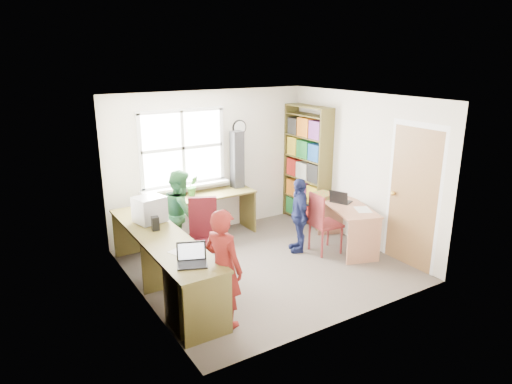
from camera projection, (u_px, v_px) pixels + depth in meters
room at (262, 183)px, 6.38m from camera, size 3.64×3.44×2.44m
l_desk at (189, 265)px, 5.62m from camera, size 2.38×2.95×0.75m
right_desk at (348, 218)px, 7.11m from camera, size 0.91×1.32×0.70m
bookshelf at (307, 168)px, 8.15m from camera, size 0.30×1.02×2.10m
swivel_chair at (204, 242)px, 6.30m from camera, size 0.66×0.66×1.07m
wooden_chair at (322, 221)px, 6.93m from camera, size 0.45×0.45×0.95m
crt_monitor at (150, 209)px, 6.16m from camera, size 0.43×0.41×0.36m
laptop_left at (192, 259)px, 4.98m from camera, size 0.40×0.37×0.22m
laptop_right at (340, 200)px, 7.20m from camera, size 0.36×0.38×0.21m
speaker_a at (155, 223)px, 5.91m from camera, size 0.10×0.10×0.18m
speaker_b at (143, 211)px, 6.35m from camera, size 0.12×0.12×0.20m
cd_tower at (237, 160)px, 7.73m from camera, size 0.20×0.18×0.97m
game_box at (323, 195)px, 7.49m from camera, size 0.36×0.36×0.06m
paper_a at (182, 252)px, 5.26m from camera, size 0.30×0.35×0.00m
paper_b at (363, 210)px, 6.88m from camera, size 0.33×0.36×0.00m
potted_plant at (193, 186)px, 7.34m from camera, size 0.19×0.16×0.33m
person_red at (223, 268)px, 5.02m from camera, size 0.49×0.59×1.37m
person_green at (181, 214)px, 6.76m from camera, size 0.69×0.78×1.34m
person_navy at (299, 215)px, 6.99m from camera, size 0.54×0.74×1.16m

